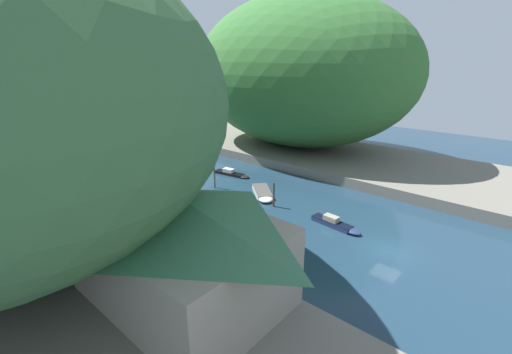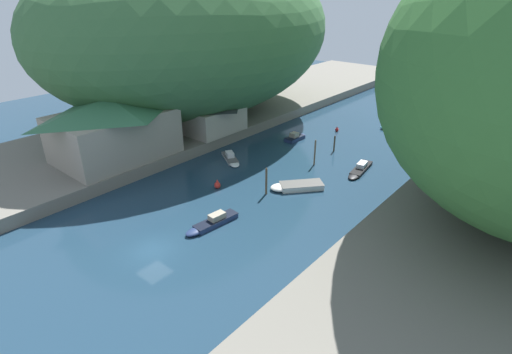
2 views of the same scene
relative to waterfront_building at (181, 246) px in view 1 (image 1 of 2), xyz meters
name	(u,v)px [view 1 (image 1 of 2)]	position (x,y,z in m)	size (l,w,h in m)	color
water_surface	(192,182)	(18.26, 21.71, -5.57)	(130.00, 130.00, 0.00)	#1E384C
left_bank	(3,238)	(-5.87, 21.71, -4.80)	(22.00, 120.00, 1.54)	slate
right_bank	(286,147)	(42.39, 21.71, -4.80)	(22.00, 120.00, 1.54)	slate
hillside_right	(299,72)	(43.49, 19.83, 9.76)	(31.77, 44.48, 27.58)	#387033
waterfront_building	(181,246)	(0.00, 0.00, 0.00)	(10.57, 15.04, 7.83)	gray
boathouse_shed	(103,203)	(1.67, 15.03, -1.57)	(7.89, 9.33, 4.79)	#B2A899
boat_small_dinghy	(337,224)	(19.45, -2.00, -5.22)	(1.90, 6.15, 1.12)	navy
boat_cabin_cruiser	(147,156)	(21.37, 38.50, -5.11)	(5.11, 4.73, 1.56)	teal
boat_yellow_tender	(232,174)	(24.61, 19.32, -5.27)	(2.21, 6.54, 0.99)	black
boat_near_quay	(192,220)	(9.61, 11.11, -5.26)	(5.22, 3.89, 1.03)	white
boat_far_right_bank	(145,189)	(11.53, 23.70, -5.20)	(1.68, 4.25, 1.20)	navy
boat_navy_launch	(263,194)	(21.11, 9.97, -5.24)	(5.56, 6.05, 0.68)	silver
mooring_post_second	(274,194)	(19.32, 6.78, -3.91)	(0.25, 0.25, 3.30)	brown
mooring_post_fourth	(215,176)	(18.98, 17.33, -3.80)	(0.22, 0.22, 3.54)	brown
mooring_post_farthest	(186,172)	(18.47, 23.28, -4.39)	(0.23, 0.23, 2.35)	#4C3D2D
channel_buoy_near	(135,173)	(14.43, 31.12, -5.24)	(0.57, 0.57, 0.86)	red
channel_buoy_far	(263,224)	(14.04, 4.17, -5.13)	(0.75, 0.75, 1.13)	red
person_on_quay	(239,267)	(4.02, -1.65, -3.05)	(0.27, 0.41, 1.69)	#282D3D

